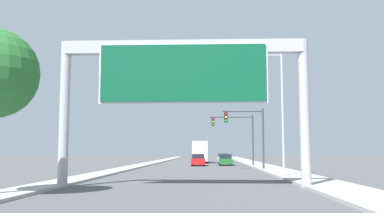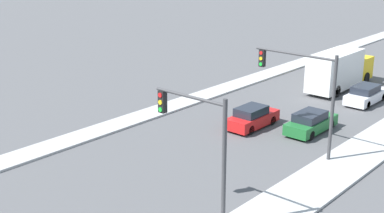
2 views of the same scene
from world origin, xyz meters
The scene contains 10 objects.
sidewalk_right centered at (7.75, 60.00, 0.07)m, with size 3.00×120.00×0.15m.
median_strip_left centered at (-7.25, 60.00, 0.07)m, with size 2.00×120.00×0.15m.
sign_gantry centered at (0.00, 17.87, 5.96)m, with size 13.44×0.73×7.88m.
car_far_center centered at (0.00, 49.88, 0.71)m, with size 1.71×4.21×1.50m.
car_near_right centered at (3.50, 51.69, 0.68)m, with size 1.74×4.38×1.45m.
car_mid_left centered at (3.50, 60.38, 0.69)m, with size 1.74×4.57×1.47m.
truck_box_primary centered at (0.00, 62.70, 1.69)m, with size 2.31×8.52×3.34m.
traffic_light_near_intersection centered at (5.47, 38.00, 4.12)m, with size 4.09×0.32×6.14m.
traffic_light_mid_block centered at (5.02, 48.00, 4.35)m, with size 5.40×0.32×6.34m.
street_lamp_right centered at (6.60, 27.00, 5.34)m, with size 2.27×0.28×9.20m.
Camera 1 is at (1.39, -4.77, 1.94)m, focal length 40.00 mm.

